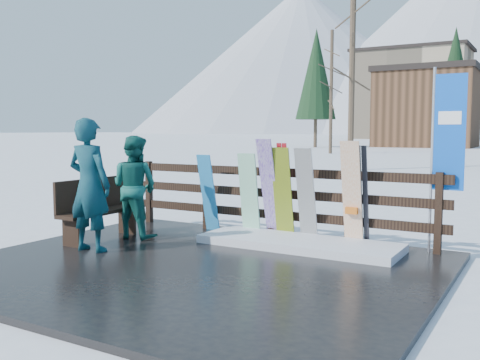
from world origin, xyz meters
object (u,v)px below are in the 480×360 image
Objects in this scene: snowboard_2 at (283,194)px; snowboard_4 at (306,195)px; rental_flag at (445,139)px; person_front at (89,185)px; snowboard_3 at (269,189)px; bench at (97,207)px; snowboard_0 at (208,193)px; snowboard_5 at (352,195)px; person_back at (134,187)px; snowboard_1 at (249,195)px.

snowboard_4 is at bearing 0.00° from snowboard_2.
rental_flag is 1.37× the size of person_front.
person_front is at bearing -130.55° from snowboard_3.
snowboard_3 reaches higher than bench.
snowboard_0 is 0.71× the size of person_front.
bench is at bearing -150.36° from snowboard_2.
bench is 3.96m from snowboard_5.
person_front is at bearing 91.53° from person_back.
snowboard_2 is at bearing 180.00° from snowboard_4.
snowboard_1 is 1.01m from snowboard_4.
person_front is (0.51, -0.65, 0.44)m from bench.
person_back is (-1.90, -1.04, 0.02)m from snowboard_3.
snowboard_0 is 0.80m from snowboard_1.
snowboard_5 reaches higher than snowboard_4.
snowboard_5 is 3.80m from person_front.
person_back is at bearing -124.94° from snowboard_0.
snowboard_0 is at bearing -180.00° from snowboard_3.
rental_flag is at bearing 12.40° from snowboard_5.
person_front is (-0.63, -2.10, 0.29)m from snowboard_0.
bench is 2.43m from snowboard_1.
rental_flag is 1.58× the size of person_back.
rental_flag reaches higher than snowboard_1.
bench is 1.01× the size of snowboard_2.
snowboard_5 is at bearing 0.00° from snowboard_2.
rental_flag is (1.23, 0.27, 0.82)m from snowboard_5.
rental_flag is (2.96, 0.27, 0.93)m from snowboard_1.
snowboard_2 reaches higher than snowboard_0.
person_front reaches higher than snowboard_3.
snowboard_2 is 0.92× the size of snowboard_5.
bench is 0.58× the size of rental_flag.
snowboard_3 is at bearing -154.98° from person_back.
snowboard_0 is (1.15, 1.45, 0.15)m from bench.
snowboard_4 reaches higher than snowboard_1.
snowboard_1 is (1.95, 1.45, 0.17)m from bench.
person_back is at bearing -163.69° from rental_flag.
rental_flag is at bearing 6.55° from snowboard_2.
snowboard_1 is 1.73m from snowboard_5.
snowboard_0 is 0.82× the size of person_back.
snowboard_5 is 3.42m from person_back.
snowboard_3 is at bearing 180.00° from snowboard_5.
person_back is (-0.73, -1.04, 0.16)m from snowboard_0.
rental_flag is at bearing 4.11° from snowboard_0.
bench is 0.93× the size of snowboard_5.
person_front reaches higher than snowboard_1.
snowboard_2 is 1.13m from snowboard_5.
person_front is at bearing -51.62° from bench.
snowboard_0 is 0.82× the size of snowboard_3.
snowboard_0 reaches higher than bench.
snowboard_1 is (0.80, 0.00, 0.02)m from snowboard_0.
bench is 0.94m from person_front.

